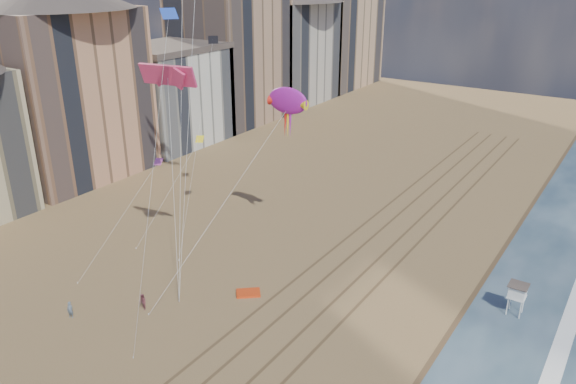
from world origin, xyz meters
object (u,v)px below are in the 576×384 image
object	(u,v)px
lifeguard_stand	(518,291)
grounded_kite	(248,293)
show_kite	(288,101)
kite_flyer_b	(143,302)
kite_flyer_a	(70,310)

from	to	relation	value
lifeguard_stand	grounded_kite	world-z (taller)	lifeguard_stand
grounded_kite	show_kite	world-z (taller)	show_kite
grounded_kite	show_kite	xyz separation A→B (m)	(-2.71, 10.98, 16.36)
kite_flyer_b	kite_flyer_a	bearing A→B (deg)	-105.46
lifeguard_stand	kite_flyer_a	xyz separation A→B (m)	(-33.27, -22.78, -1.54)
show_kite	kite_flyer_b	bearing A→B (deg)	-101.78
kite_flyer_a	kite_flyer_b	size ratio (longest dim) A/B	1.02
show_kite	kite_flyer_b	size ratio (longest dim) A/B	15.49
show_kite	kite_flyer_b	distance (m)	24.49
lifeguard_stand	kite_flyer_a	world-z (taller)	lifeguard_stand
lifeguard_stand	kite_flyer_b	distance (m)	34.13
grounded_kite	kite_flyer_b	distance (m)	9.91
grounded_kite	lifeguard_stand	bearing A→B (deg)	-13.86
kite_flyer_b	show_kite	bearing A→B (deg)	107.72
kite_flyer_a	show_kite	bearing A→B (deg)	50.35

